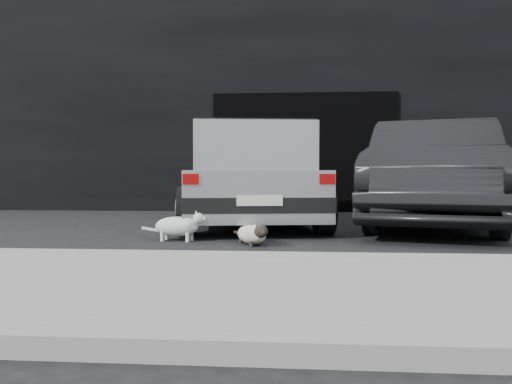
# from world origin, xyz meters

# --- Properties ---
(ground) EXTENTS (80.00, 80.00, 0.00)m
(ground) POSITION_xyz_m (0.00, 0.00, 0.00)
(ground) COLOR black
(ground) RESTS_ON ground
(building_facade) EXTENTS (34.00, 4.00, 5.00)m
(building_facade) POSITION_xyz_m (1.00, 6.00, 2.50)
(building_facade) COLOR black
(building_facade) RESTS_ON ground
(garage_opening) EXTENTS (4.00, 0.10, 2.60)m
(garage_opening) POSITION_xyz_m (1.00, 3.99, 1.30)
(garage_opening) COLOR black
(garage_opening) RESTS_ON ground
(curb) EXTENTS (18.00, 0.25, 0.12)m
(curb) POSITION_xyz_m (1.00, -2.60, 0.06)
(curb) COLOR gray
(curb) RESTS_ON ground
(sidewalk) EXTENTS (18.00, 2.20, 0.11)m
(sidewalk) POSITION_xyz_m (1.00, -3.80, 0.06)
(sidewalk) COLOR gray
(sidewalk) RESTS_ON ground
(silver_hatchback) EXTENTS (2.61, 4.52, 1.58)m
(silver_hatchback) POSITION_xyz_m (0.07, 1.10, 0.86)
(silver_hatchback) COLOR #A9ABAE
(silver_hatchback) RESTS_ON ground
(second_car) EXTENTS (3.08, 5.45, 1.70)m
(second_car) POSITION_xyz_m (3.00, 1.11, 0.85)
(second_car) COLOR black
(second_car) RESTS_ON ground
(cat_siamese) EXTENTS (0.51, 0.75, 0.29)m
(cat_siamese) POSITION_xyz_m (0.32, -1.25, 0.13)
(cat_siamese) COLOR beige
(cat_siamese) RESTS_ON ground
(cat_white) EXTENTS (0.83, 0.36, 0.39)m
(cat_white) POSITION_xyz_m (-0.61, -0.95, 0.19)
(cat_white) COLOR silver
(cat_white) RESTS_ON ground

